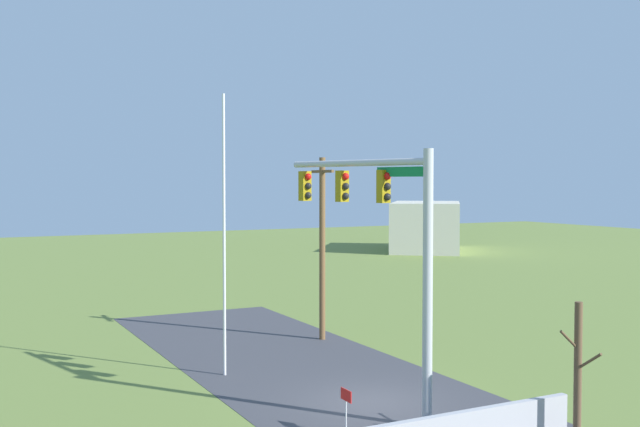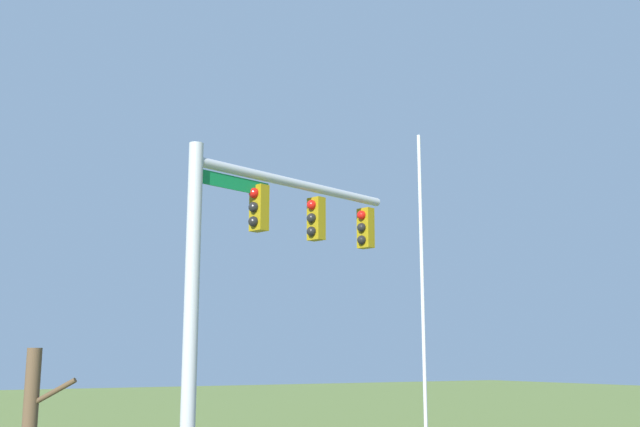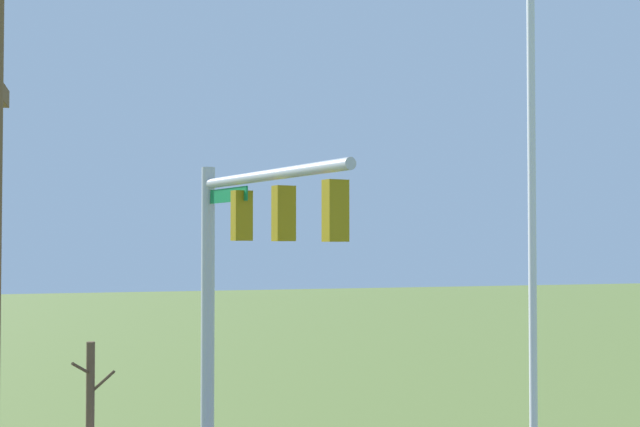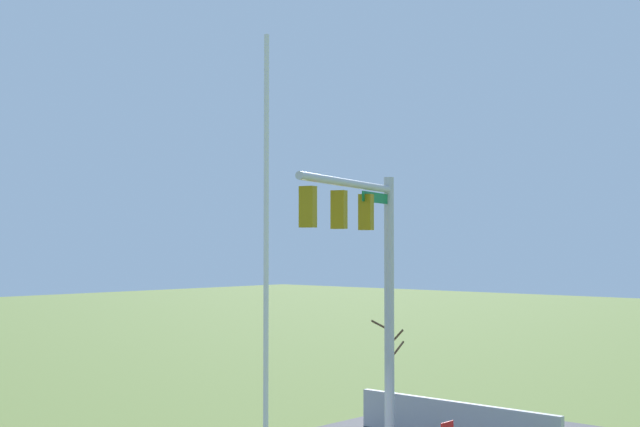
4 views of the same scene
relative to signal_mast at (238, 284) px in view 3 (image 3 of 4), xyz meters
The scene contains 3 objects.
signal_mast is the anchor object (origin of this frame).
flagpole 6.99m from the signal_mast, 157.68° to the right, with size 0.10×0.10×9.88m, color silver.
bare_tree 6.39m from the signal_mast, 31.26° to the left, with size 1.27×1.02×3.78m.
Camera 3 is at (-14.13, 2.27, 6.28)m, focal length 45.37 mm.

